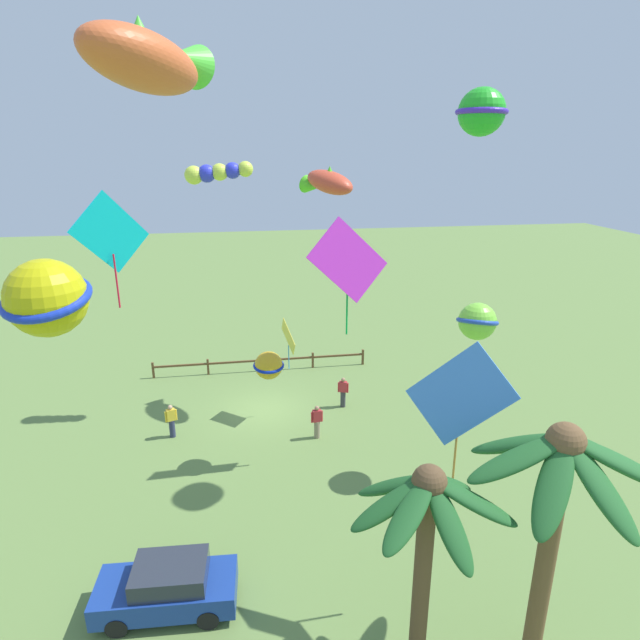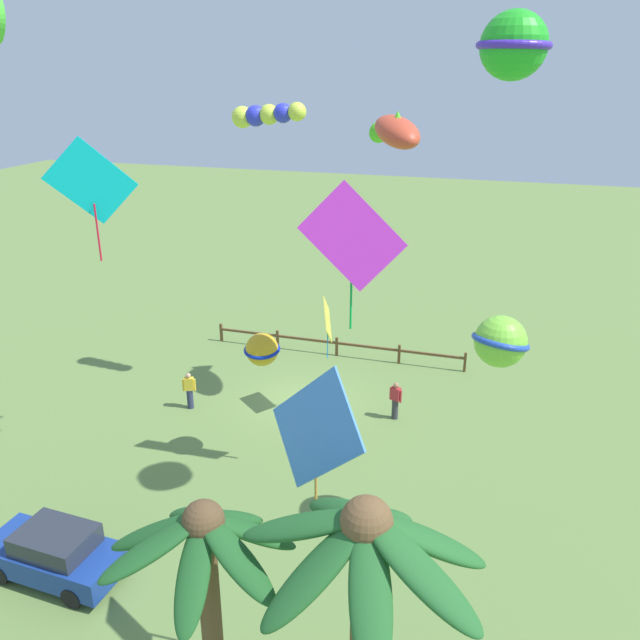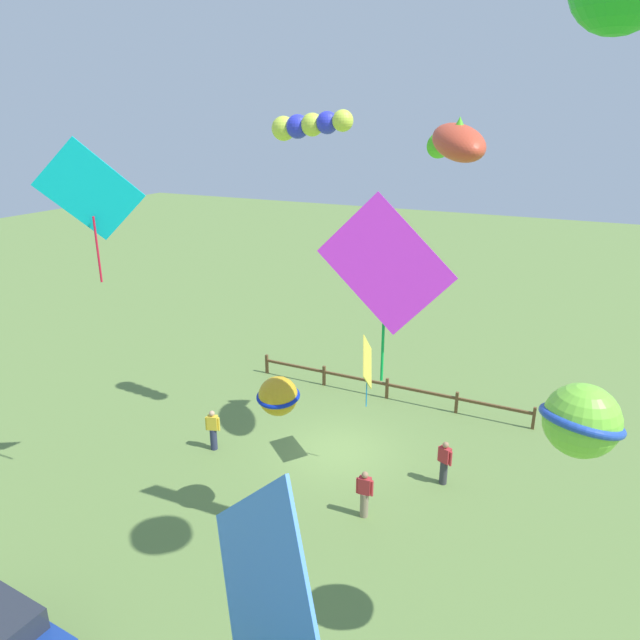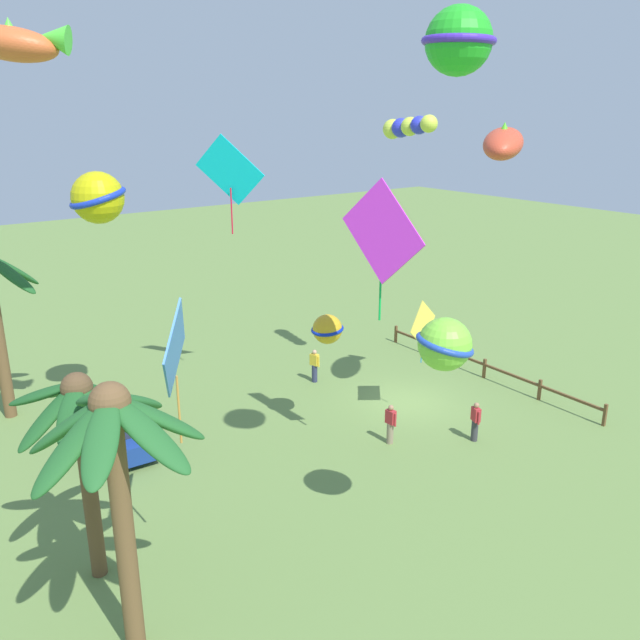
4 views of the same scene
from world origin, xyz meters
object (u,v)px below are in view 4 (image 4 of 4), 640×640
at_px(palm_tree_2, 115,450).
at_px(kite_ball_1, 459,41).
at_px(kite_ball_7, 98,198).
at_px(parked_car_0, 120,432).
at_px(kite_fish_3, 504,144).
at_px(kite_diamond_9, 230,172).
at_px(kite_tube_0, 408,127).
at_px(palm_tree_0, 80,424).
at_px(kite_diamond_8, 423,325).
at_px(spectator_0, 390,424).
at_px(kite_diamond_2, 175,352).
at_px(kite_ball_6, 327,329).
at_px(kite_diamond_5, 382,233).
at_px(spectator_1, 475,421).
at_px(kite_fish_10, 17,42).
at_px(spectator_2, 315,365).
at_px(kite_ball_4, 445,344).

bearing_deg(palm_tree_2, kite_ball_1, -99.01).
height_order(palm_tree_2, kite_ball_7, kite_ball_7).
bearing_deg(parked_car_0, kite_fish_3, -118.54).
bearing_deg(kite_ball_1, kite_diamond_9, -3.02).
distance_m(kite_tube_0, kite_fish_3, 5.03).
xyz_separation_m(palm_tree_0, kite_diamond_8, (1.65, -13.87, -0.53)).
bearing_deg(spectator_0, kite_diamond_2, 103.33).
height_order(palm_tree_0, kite_ball_6, palm_tree_0).
bearing_deg(spectator_0, kite_diamond_5, 121.21).
bearing_deg(spectator_1, kite_ball_7, 47.52).
xyz_separation_m(palm_tree_0, kite_fish_10, (5.21, -0.91, 9.38)).
relative_size(kite_fish_3, kite_diamond_8, 1.27).
bearing_deg(spectator_2, spectator_0, 169.95).
distance_m(spectator_1, kite_ball_7, 16.38).
height_order(palm_tree_2, kite_fish_3, kite_fish_3).
distance_m(palm_tree_0, palm_tree_2, 3.14).
bearing_deg(kite_fish_3, palm_tree_0, 88.40).
bearing_deg(kite_fish_10, parked_car_0, -62.01).
relative_size(spectator_0, kite_ball_6, 1.23).
xyz_separation_m(spectator_0, spectator_2, (6.48, -1.15, 0.00)).
xyz_separation_m(kite_diamond_5, kite_fish_10, (5.48, 8.92, 5.52)).
relative_size(kite_tube_0, kite_diamond_9, 0.76).
height_order(kite_ball_1, kite_fish_10, kite_fish_10).
height_order(spectator_2, kite_fish_3, kite_fish_3).
relative_size(kite_fish_3, kite_fish_10, 1.05).
xyz_separation_m(spectator_2, kite_ball_6, (-4.32, 2.53, 3.48)).
relative_size(palm_tree_2, spectator_0, 4.28).
bearing_deg(kite_fish_10, palm_tree_0, 170.05).
bearing_deg(kite_tube_0, kite_fish_3, 178.39).
xyz_separation_m(kite_ball_7, kite_diamond_8, (-6.80, -10.14, -5.08)).
distance_m(parked_car_0, kite_ball_6, 8.63).
distance_m(parked_car_0, kite_fish_10, 13.39).
xyz_separation_m(spectator_1, kite_ball_1, (-3.31, 5.85, 12.85)).
xyz_separation_m(kite_diamond_5, kite_ball_7, (8.72, 6.10, 0.69)).
bearing_deg(kite_diamond_5, kite_ball_1, 159.79).
bearing_deg(kite_diamond_5, kite_fish_10, 58.44).
bearing_deg(kite_fish_3, kite_diamond_2, 94.80).
relative_size(palm_tree_2, kite_tube_0, 2.23).
bearing_deg(spectator_0, kite_ball_4, 148.40).
bearing_deg(kite_fish_3, kite_tube_0, -1.61).
distance_m(kite_tube_0, kite_diamond_5, 8.02).
xyz_separation_m(kite_ball_1, kite_fish_3, (3.97, -6.98, -2.65)).
relative_size(kite_ball_4, kite_ball_7, 0.82).
distance_m(parked_car_0, kite_tube_0, 16.56).
bearing_deg(kite_ball_4, spectator_0, -31.60).
relative_size(parked_car_0, kite_ball_1, 1.63).
xyz_separation_m(palm_tree_2, kite_ball_7, (11.51, -3.87, 3.85)).
distance_m(palm_tree_2, spectator_1, 15.09).
bearing_deg(spectator_2, parked_car_0, 95.21).
distance_m(parked_car_0, kite_fish_3, 17.40).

